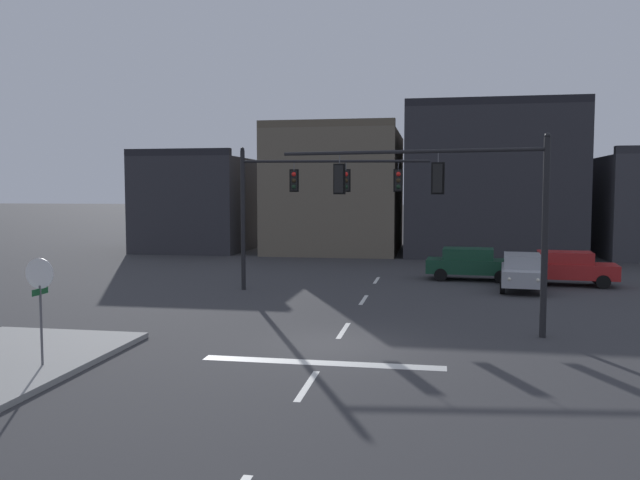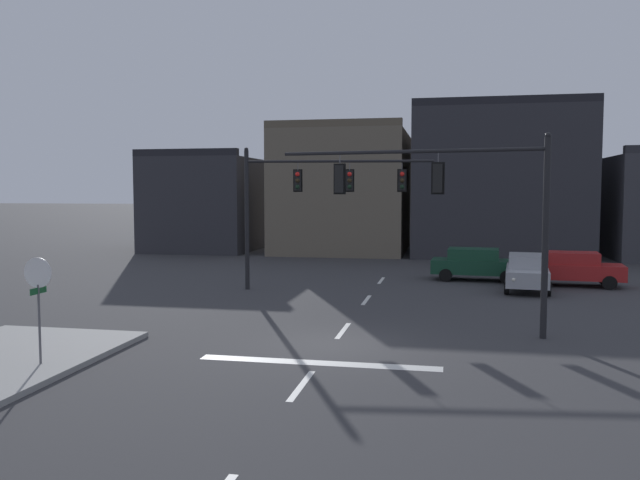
{
  "view_description": "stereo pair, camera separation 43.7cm",
  "coord_description": "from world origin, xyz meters",
  "px_view_note": "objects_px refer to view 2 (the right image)",
  "views": [
    {
      "loc": [
        2.84,
        -18.33,
        4.47
      ],
      "look_at": [
        -0.85,
        2.47,
        2.88
      ],
      "focal_mm": 36.3,
      "sensor_mm": 36.0,
      "label": 1
    },
    {
      "loc": [
        3.27,
        -18.25,
        4.47
      ],
      "look_at": [
        -0.85,
        2.47,
        2.88
      ],
      "focal_mm": 36.3,
      "sensor_mm": 36.0,
      "label": 2
    }
  ],
  "objects_px": {
    "signal_mast_far_side": "(309,192)",
    "car_lot_farside": "(527,271)",
    "stop_sign": "(38,285)",
    "car_lot_nearside": "(475,263)",
    "car_lot_middle": "(573,268)",
    "signal_mast_near_side": "(458,197)"
  },
  "relations": [
    {
      "from": "signal_mast_far_side",
      "to": "car_lot_farside",
      "type": "bearing_deg",
      "value": 10.84
    },
    {
      "from": "signal_mast_far_side",
      "to": "stop_sign",
      "type": "relative_size",
      "value": 2.98
    },
    {
      "from": "car_lot_nearside",
      "to": "car_lot_middle",
      "type": "height_order",
      "value": "same"
    },
    {
      "from": "stop_sign",
      "to": "car_lot_nearside",
      "type": "height_order",
      "value": "stop_sign"
    },
    {
      "from": "signal_mast_far_side",
      "to": "car_lot_middle",
      "type": "bearing_deg",
      "value": 17.04
    },
    {
      "from": "signal_mast_near_side",
      "to": "car_lot_nearside",
      "type": "bearing_deg",
      "value": 85.0
    },
    {
      "from": "car_lot_nearside",
      "to": "car_lot_middle",
      "type": "relative_size",
      "value": 1.0
    },
    {
      "from": "car_lot_farside",
      "to": "signal_mast_near_side",
      "type": "bearing_deg",
      "value": -108.77
    },
    {
      "from": "signal_mast_near_side",
      "to": "car_lot_nearside",
      "type": "distance_m",
      "value": 12.97
    },
    {
      "from": "stop_sign",
      "to": "signal_mast_near_side",
      "type": "bearing_deg",
      "value": 32.03
    },
    {
      "from": "car_lot_middle",
      "to": "signal_mast_near_side",
      "type": "bearing_deg",
      "value": -115.95
    },
    {
      "from": "signal_mast_near_side",
      "to": "car_lot_nearside",
      "type": "relative_size",
      "value": 1.86
    },
    {
      "from": "signal_mast_near_side",
      "to": "signal_mast_far_side",
      "type": "xyz_separation_m",
      "value": [
        -6.47,
        7.71,
        0.16
      ]
    },
    {
      "from": "signal_mast_near_side",
      "to": "car_lot_middle",
      "type": "xyz_separation_m",
      "value": [
        5.54,
        11.39,
        -3.44
      ]
    },
    {
      "from": "signal_mast_near_side",
      "to": "stop_sign",
      "type": "bearing_deg",
      "value": -147.97
    },
    {
      "from": "signal_mast_far_side",
      "to": "car_lot_middle",
      "type": "relative_size",
      "value": 1.84
    },
    {
      "from": "signal_mast_near_side",
      "to": "car_lot_middle",
      "type": "distance_m",
      "value": 13.13
    },
    {
      "from": "car_lot_farside",
      "to": "car_lot_nearside",
      "type": "bearing_deg",
      "value": 126.84
    },
    {
      "from": "car_lot_nearside",
      "to": "car_lot_farside",
      "type": "height_order",
      "value": "same"
    },
    {
      "from": "signal_mast_near_side",
      "to": "car_lot_nearside",
      "type": "height_order",
      "value": "signal_mast_near_side"
    },
    {
      "from": "signal_mast_near_side",
      "to": "car_lot_middle",
      "type": "relative_size",
      "value": 1.86
    },
    {
      "from": "stop_sign",
      "to": "car_lot_middle",
      "type": "bearing_deg",
      "value": 48.38
    }
  ]
}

